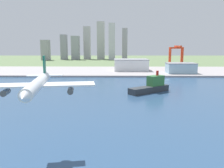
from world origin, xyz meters
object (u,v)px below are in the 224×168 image
Objects in this scene: port_crane_red at (176,53)px; warehouse_annex at (181,68)px; container_barge at (151,86)px; warehouse_main at (131,65)px; airplane_landing at (38,85)px.

port_crane_red reaches higher than warehouse_annex.
container_barge is 0.98× the size of warehouse_annex.
warehouse_main reaches higher than container_barge.
airplane_landing is 310.82m from warehouse_annex.
airplane_landing is 159.61m from container_barge.
warehouse_main is (-80.78, -9.98, -20.59)m from port_crane_red.
warehouse_annex is at bearing -95.49° from port_crane_red.
airplane_landing reaches higher than warehouse_main.
warehouse_annex is (-4.60, -47.94, -22.35)m from port_crane_red.
port_crane_red reaches higher than airplane_landing.
airplane_landing is at bearing -100.04° from warehouse_main.
warehouse_main is 85.13m from warehouse_annex.
port_crane_red is 83.96m from warehouse_main.
warehouse_main is at bearing -172.96° from port_crane_red.
warehouse_annex is (76.18, -37.96, -1.76)m from warehouse_main.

